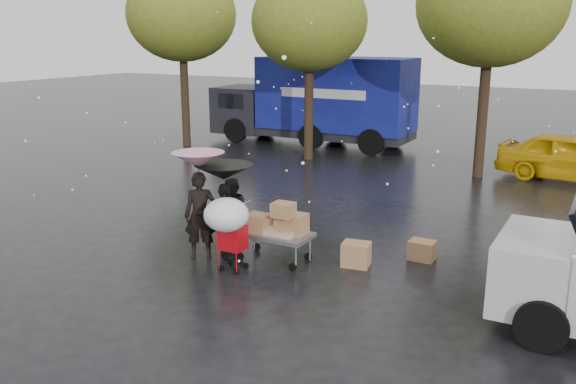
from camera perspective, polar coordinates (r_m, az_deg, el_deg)
The scene contains 13 objects.
ground at distance 12.06m, azimuth -4.80°, elevation -6.75°, with size 90.00×90.00×0.00m, color black.
person_pink at distance 12.21m, azimuth -8.20°, elevation -2.22°, with size 0.64×0.42×1.76m, color black.
person_middle at distance 12.93m, azimuth -5.22°, elevation -1.89°, with size 0.71×0.55×1.45m, color black.
person_black at distance 12.18m, azimuth -5.90°, elevation -2.72°, with size 0.91×0.38×1.55m, color black.
umbrella_pink at distance 11.93m, azimuth -8.40°, elevation 2.97°, with size 1.03×1.03×2.16m.
umbrella_black at distance 11.92m, azimuth -6.03°, elevation 1.85°, with size 1.15×1.15×1.92m.
vendor_cart at distance 11.94m, azimuth -1.01°, elevation -3.23°, with size 1.52×0.80×1.27m.
shopping_cart at distance 11.33m, azimuth -5.69°, elevation -2.50°, with size 0.84×0.84×1.46m.
blue_truck at distance 24.79m, azimuth 2.72°, elevation 8.49°, with size 8.30×2.60×3.50m.
box_ground_near at distance 11.94m, azimuth 6.39°, elevation -5.82°, with size 0.52×0.42×0.47m, color olive.
box_ground_far at distance 12.49m, azimuth 12.43°, elevation -5.34°, with size 0.50×0.39×0.39m, color olive.
yellow_taxi at distance 20.46m, azimuth 25.09°, elevation 2.95°, with size 1.75×4.35×1.48m, color #DEA60B.
tree_row at distance 20.48m, azimuth 9.95°, elevation 16.17°, with size 21.60×4.40×7.12m.
Camera 1 is at (6.26, -9.34, 4.38)m, focal length 38.00 mm.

